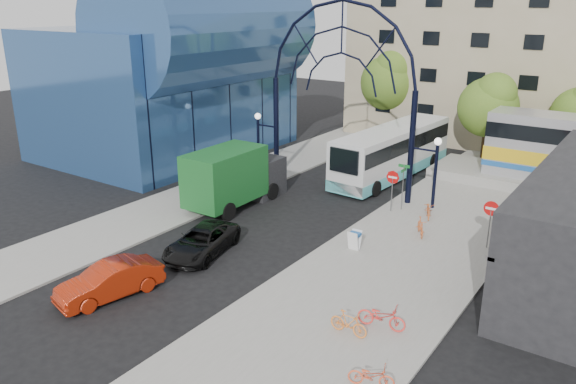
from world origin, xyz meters
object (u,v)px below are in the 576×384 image
Objects in this scene: city_bus at (393,151)px; black_suv at (202,242)px; bike_far_a at (382,316)px; bike_far_c at (371,376)px; bike_near_b at (421,227)px; do_not_enter_sign at (491,213)px; street_name_sign at (403,177)px; green_truck at (235,176)px; tree_north_a at (490,104)px; red_sedan at (110,281)px; bike_far_b at (349,323)px; bike_near_a at (429,209)px; sandwich_board at (355,238)px; tree_north_b at (390,79)px; gateway_arch at (341,58)px; stop_sign at (393,181)px.

city_bus reaches higher than black_suv.
bike_far_c is at bearing -168.72° from bike_far_a.
bike_near_b is 13.07m from bike_far_c.
do_not_enter_sign is 1.55× the size of bike_near_b.
street_name_sign is 0.39× the size of green_truck.
tree_north_a reaches higher than red_sedan.
tree_north_a reaches higher than city_bus.
do_not_enter_sign is 11.10m from bike_far_b.
black_suv is at bearing 77.97° from bike_far_b.
bike_near_a is 1.16× the size of bike_far_c.
sandwich_board is 0.22× the size of red_sedan.
sandwich_board reaches higher than bike_near_a.
street_name_sign is at bearing 27.25° from green_truck.
green_truck reaches higher than red_sedan.
black_suv is (3.18, -6.48, -1.16)m from green_truck.
bike_far_b reaches higher than bike_near_a.
black_suv is (3.39, -28.51, -4.60)m from tree_north_b.
do_not_enter_sign is 0.34× the size of green_truck.
city_bus is 1.77× the size of green_truck.
tree_north_b is (-9.48, 23.95, 4.52)m from sandwich_board.
gateway_arch is 19.56m from red_sedan.
stop_sign is 0.34× the size of green_truck.
do_not_enter_sign is at bearing -39.80° from city_bus.
bike_near_a is 15.95m from bike_far_c.
street_name_sign is at bearing 97.60° from bike_near_b.
do_not_enter_sign is 14.40m from black_suv.
gateway_arch reaches higher than black_suv.
do_not_enter_sign is 18.26m from red_sedan.
street_name_sign is 1.49× the size of bike_far_a.
red_sedan is at bearing -92.23° from city_bus.
sandwich_board is at bearing -125.78° from bike_near_a.
sandwich_board is 0.08× the size of city_bus.
stop_sign is at bearing 14.01° from bike_far_a.
bike_near_b is (0.64, -2.80, 0.02)m from bike_near_a.
bike_near_b is (-3.37, -0.46, -1.37)m from do_not_enter_sign.
bike_near_b is 0.85× the size of bike_far_a.
bike_far_a is at bearing -53.53° from sandwich_board.
bike_near_a is at bearing 43.06° from black_suv.
tree_north_b is 4.53× the size of bike_near_a.
bike_far_a is (2.21, -9.30, 0.01)m from bike_near_b.
gateway_arch is 13.43m from do_not_enter_sign.
bike_far_c is at bearing -80.31° from tree_north_a.
do_not_enter_sign reaches higher than black_suv.
city_bus is at bearing 63.55° from green_truck.
black_suv is (-2.13, -17.49, -1.15)m from city_bus.
green_truck is 4.12× the size of bike_near_a.
green_truck is 4.54× the size of bike_near_b.
tree_north_a is at bearing 61.28° from city_bus.
do_not_enter_sign is 1.41× the size of bike_near_a.
tree_north_a is at bearing 62.33° from black_suv.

